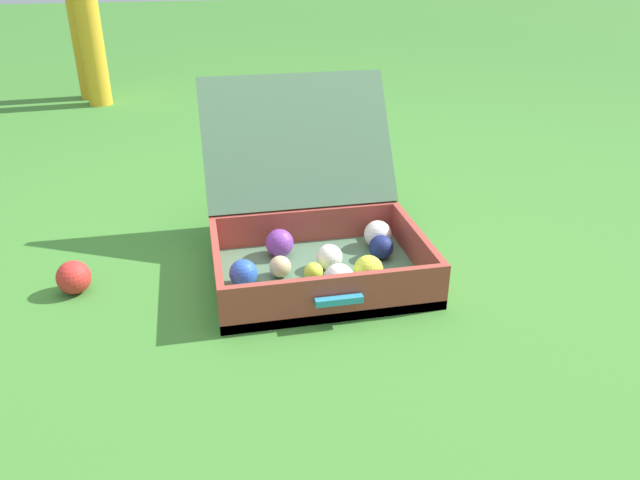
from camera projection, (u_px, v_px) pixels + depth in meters
ground_plane at (332, 273)px, 1.63m from camera, size 16.00×16.00×0.00m
open_suitcase at (315, 232)px, 1.62m from camera, size 0.54×0.65×0.45m
stray_ball_on_grass at (74, 277)px, 1.52m from camera, size 0.08×0.08×0.08m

